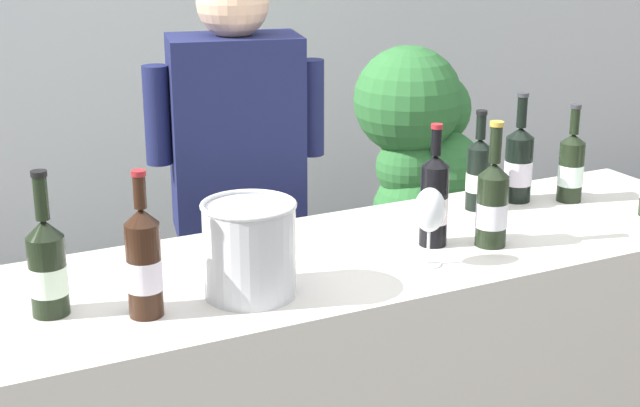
# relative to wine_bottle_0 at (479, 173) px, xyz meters

# --- Properties ---
(wall_back) EXTENTS (8.00, 0.10, 2.80)m
(wall_back) POSITION_rel_wine_bottle_0_xyz_m (-0.46, 2.44, 0.30)
(wall_back) COLOR silver
(wall_back) RESTS_ON ground_plane
(wine_bottle_0) EXTENTS (0.07, 0.07, 0.30)m
(wine_bottle_0) POSITION_rel_wine_bottle_0_xyz_m (0.00, 0.00, 0.00)
(wine_bottle_0) COLOR black
(wine_bottle_0) RESTS_ON counter
(wine_bottle_2) EXTENTS (0.08, 0.08, 0.33)m
(wine_bottle_2) POSITION_rel_wine_bottle_0_xyz_m (0.16, 0.01, 0.01)
(wine_bottle_2) COLOR black
(wine_bottle_2) RESTS_ON counter
(wine_bottle_3) EXTENTS (0.08, 0.08, 0.33)m
(wine_bottle_3) POSITION_rel_wine_bottle_0_xyz_m (-0.29, -0.20, 0.01)
(wine_bottle_3) COLOR black
(wine_bottle_3) RESTS_ON counter
(wine_bottle_4) EXTENTS (0.08, 0.08, 0.33)m
(wine_bottle_4) POSITION_rel_wine_bottle_0_xyz_m (-1.29, -0.19, 0.00)
(wine_bottle_4) COLOR black
(wine_bottle_4) RESTS_ON counter
(wine_bottle_5) EXTENTS (0.08, 0.08, 0.33)m
(wine_bottle_5) POSITION_rel_wine_bottle_0_xyz_m (-1.10, -0.29, 0.01)
(wine_bottle_5) COLOR black
(wine_bottle_5) RESTS_ON counter
(wine_bottle_6) EXTENTS (0.08, 0.08, 0.34)m
(wine_bottle_6) POSITION_rel_wine_bottle_0_xyz_m (-0.15, -0.27, 0.01)
(wine_bottle_6) COLOR black
(wine_bottle_6) RESTS_ON counter
(wine_bottle_7) EXTENTS (0.08, 0.08, 0.30)m
(wine_bottle_7) POSITION_rel_wine_bottle_0_xyz_m (0.30, -0.06, -0.00)
(wine_bottle_7) COLOR black
(wine_bottle_7) RESTS_ON counter
(wine_glass) EXTENTS (0.08, 0.08, 0.20)m
(wine_glass) POSITION_rel_wine_bottle_0_xyz_m (-0.38, -0.32, 0.03)
(wine_glass) COLOR silver
(wine_glass) RESTS_ON counter
(ice_bucket) EXTENTS (0.22, 0.22, 0.23)m
(ice_bucket) POSITION_rel_wine_bottle_0_xyz_m (-0.85, -0.29, 0.00)
(ice_bucket) COLOR silver
(ice_bucket) RESTS_ON counter
(person_server) EXTENTS (0.55, 0.33, 1.69)m
(person_server) POSITION_rel_wine_bottle_0_xyz_m (-0.56, 0.50, -0.27)
(person_server) COLOR black
(person_server) RESTS_ON ground_plane
(potted_shrub) EXTENTS (0.59, 0.56, 1.28)m
(potted_shrub) POSITION_rel_wine_bottle_0_xyz_m (0.58, 1.23, -0.31)
(potted_shrub) COLOR brown
(potted_shrub) RESTS_ON ground_plane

